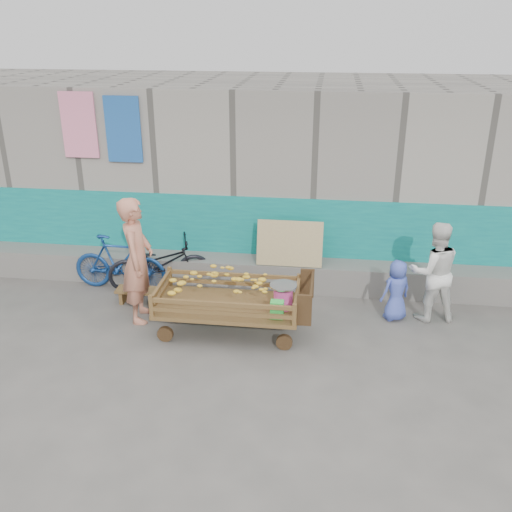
# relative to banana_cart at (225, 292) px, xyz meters

# --- Properties ---
(ground) EXTENTS (80.00, 80.00, 0.00)m
(ground) POSITION_rel_banana_cart_xyz_m (0.45, -0.85, -0.60)
(ground) COLOR #4D4B46
(ground) RESTS_ON ground
(building_wall) EXTENTS (12.00, 3.50, 3.00)m
(building_wall) POSITION_rel_banana_cart_xyz_m (0.45, 3.20, 0.87)
(building_wall) COLOR gray
(building_wall) RESTS_ON ground
(banana_cart) EXTENTS (2.08, 0.95, 0.89)m
(banana_cart) POSITION_rel_banana_cart_xyz_m (0.00, 0.00, 0.00)
(banana_cart) COLOR #583918
(banana_cart) RESTS_ON ground
(bench) EXTENTS (0.89, 0.27, 0.22)m
(bench) POSITION_rel_banana_cart_xyz_m (-1.34, 0.68, -0.44)
(bench) COLOR #583918
(bench) RESTS_ON ground
(vendor_man) EXTENTS (0.51, 0.70, 1.79)m
(vendor_man) POSITION_rel_banana_cart_xyz_m (-1.26, 0.23, 0.30)
(vendor_man) COLOR tan
(vendor_man) RESTS_ON ground
(woman) EXTENTS (0.79, 0.66, 1.45)m
(woman) POSITION_rel_banana_cart_xyz_m (2.80, 0.76, 0.12)
(woman) COLOR white
(woman) RESTS_ON ground
(child) EXTENTS (0.52, 0.46, 0.89)m
(child) POSITION_rel_banana_cart_xyz_m (2.31, 0.67, -0.15)
(child) COLOR #4558BC
(child) RESTS_ON ground
(bicycle_dark) EXTENTS (1.69, 1.03, 0.84)m
(bicycle_dark) POSITION_rel_banana_cart_xyz_m (-1.26, 1.20, -0.18)
(bicycle_dark) COLOR black
(bicycle_dark) RESTS_ON ground
(bicycle_blue) EXTENTS (1.51, 0.49, 0.90)m
(bicycle_blue) POSITION_rel_banana_cart_xyz_m (-1.87, 1.09, -0.15)
(bicycle_blue) COLOR navy
(bicycle_blue) RESTS_ON ground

